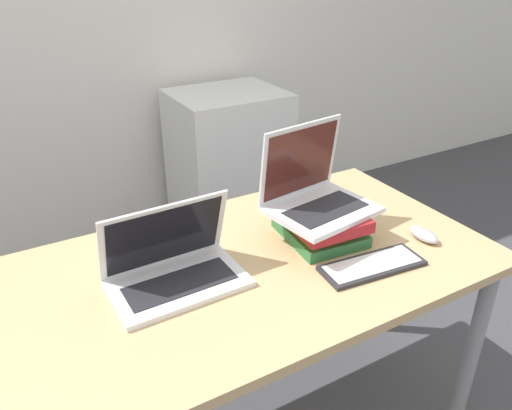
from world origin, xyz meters
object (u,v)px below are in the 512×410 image
book_stack (320,224)px  mini_fridge (229,167)px  wireless_keyboard (372,265)px  laptop_left (174,267)px  laptop_on_books (315,193)px  mouse (424,235)px

book_stack → mini_fridge: bearing=75.2°
book_stack → wireless_keyboard: 0.21m
laptop_left → mini_fridge: bearing=57.9°
laptop_left → wireless_keyboard: (0.51, -0.22, -0.04)m
laptop_on_books → mouse: 0.37m
laptop_left → mouse: laptop_left is taller
wireless_keyboard → laptop_left: bearing=157.1°
mouse → wireless_keyboard: bearing=-170.9°
book_stack → mini_fridge: mini_fridge is taller
wireless_keyboard → laptop_on_books: bearing=100.1°
mouse → mini_fridge: mini_fridge is taller
laptop_on_books → wireless_keyboard: size_ratio=1.07×
laptop_left → mini_fridge: laptop_left is taller
book_stack → wireless_keyboard: (0.03, -0.21, -0.04)m
laptop_on_books → mini_fridge: bearing=74.6°
laptop_left → mouse: (0.75, -0.18, -0.03)m
book_stack → mouse: 0.32m
book_stack → mini_fridge: (0.35, 1.33, -0.37)m
laptop_left → laptop_on_books: size_ratio=1.08×
laptop_left → mouse: bearing=-13.2°
book_stack → mouse: bearing=-31.4°
laptop_on_books → wireless_keyboard: laptop_on_books is taller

